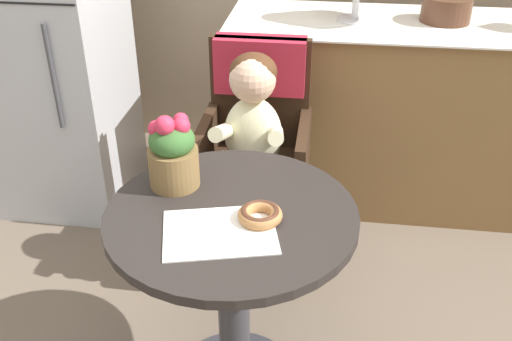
{
  "coord_description": "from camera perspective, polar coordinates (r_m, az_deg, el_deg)",
  "views": [
    {
      "loc": [
        0.25,
        -1.33,
        1.66
      ],
      "look_at": [
        0.05,
        0.15,
        0.77
      ],
      "focal_mm": 40.93,
      "sensor_mm": 36.0,
      "label": 1
    }
  ],
  "objects": [
    {
      "name": "flower_vase",
      "position": [
        1.73,
        -8.13,
        1.76
      ],
      "size": [
        0.15,
        0.15,
        0.24
      ],
      "color": "brown",
      "rests_on": "cafe_table"
    },
    {
      "name": "seated_child",
      "position": [
        2.17,
        -0.43,
        3.9
      ],
      "size": [
        0.27,
        0.32,
        0.73
      ],
      "color": "beige",
      "rests_on": "ground"
    },
    {
      "name": "donut_front",
      "position": [
        1.6,
        0.4,
        -4.29
      ],
      "size": [
        0.12,
        0.12,
        0.04
      ],
      "color": "#AD7542",
      "rests_on": "cafe_table"
    },
    {
      "name": "wicker_chair",
      "position": [
        2.32,
        0.11,
        4.78
      ],
      "size": [
        0.42,
        0.45,
        0.95
      ],
      "rotation": [
        0.0,
        0.0,
        0.03
      ],
      "color": "#332114",
      "rests_on": "ground"
    },
    {
      "name": "cafe_table",
      "position": [
        1.77,
        -2.28,
        -9.65
      ],
      "size": [
        0.72,
        0.72,
        0.72
      ],
      "color": "#282321",
      "rests_on": "ground"
    },
    {
      "name": "round_layer_cake",
      "position": [
        2.8,
        18.1,
        14.77
      ],
      "size": [
        0.22,
        0.22,
        0.13
      ],
      "color": "#4C2D1E",
      "rests_on": "display_counter"
    },
    {
      "name": "display_counter",
      "position": [
        2.91,
        12.96,
        5.47
      ],
      "size": [
        1.56,
        0.62,
        0.9
      ],
      "color": "olive",
      "rests_on": "ground"
    },
    {
      "name": "paper_napkin",
      "position": [
        1.57,
        -3.56,
        -6.0
      ],
      "size": [
        0.35,
        0.29,
        0.0
      ],
      "primitive_type": "cube",
      "rotation": [
        0.0,
        0.0,
        0.25
      ],
      "color": "white",
      "rests_on": "cafe_table"
    },
    {
      "name": "refrigerator",
      "position": [
        2.87,
        -20.11,
        12.57
      ],
      "size": [
        0.64,
        0.63,
        1.7
      ],
      "color": "#B7BABF",
      "rests_on": "ground"
    }
  ]
}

